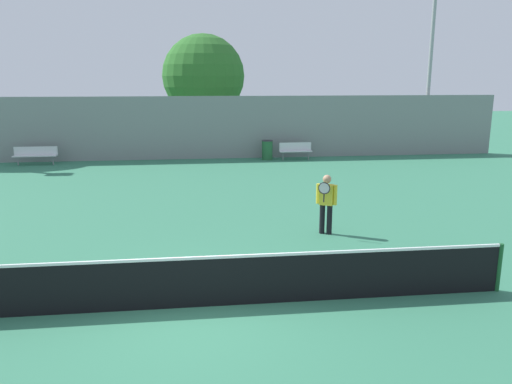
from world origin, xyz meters
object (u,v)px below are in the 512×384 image
trash_bin (267,150)px  tree_green_broad (204,76)px  tennis_player (326,201)px  light_pole_near_left (433,21)px  tennis_net (196,282)px  bench_courtside_near (296,149)px  bench_courtside_far (35,154)px

trash_bin → tree_green_broad: bearing=118.5°
tennis_player → trash_bin: (0.22, 12.27, -0.40)m
light_pole_near_left → tennis_player: bearing=-123.8°
tennis_net → light_pole_near_left: size_ratio=1.04×
tennis_player → tree_green_broad: bearing=127.5°
bench_courtside_near → bench_courtside_far: 12.51m
tree_green_broad → light_pole_near_left: bearing=-19.6°
tennis_net → tennis_player: tennis_player is taller
tennis_net → tennis_player: (3.40, 3.94, 0.41)m
light_pole_near_left → trash_bin: bearing=-171.8°
light_pole_near_left → trash_bin: (-8.86, -1.27, -6.40)m
bench_courtside_far → trash_bin: 11.09m
bench_courtside_near → tree_green_broad: bearing=128.1°
tennis_player → tree_green_broad: tree_green_broad is taller
bench_courtside_far → tennis_net: bearing=-65.1°
bench_courtside_far → light_pole_near_left: 20.99m
tennis_player → light_pole_near_left: light_pole_near_left is taller
bench_courtside_near → trash_bin: bearing=175.3°
light_pole_near_left → trash_bin: size_ratio=11.44×
bench_courtside_near → tennis_net: bearing=-107.4°
tennis_net → tennis_player: size_ratio=7.35×
tennis_player → light_pole_near_left: bearing=84.8°
trash_bin → tree_green_broad: tree_green_broad is taller
tennis_player → bench_courtside_far: 16.31m
tennis_net → tree_green_broad: bearing=88.3°
tennis_player → tree_green_broad: 18.27m
tennis_net → light_pole_near_left: (12.48, 17.49, 6.41)m
tennis_net → tree_green_broad: 22.02m
light_pole_near_left → tree_green_broad: size_ratio=1.72×
tennis_player → bench_courtside_near: bearing=111.0°
tennis_player → bench_courtside_far: size_ratio=0.80×
tennis_net → light_pole_near_left: 22.42m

